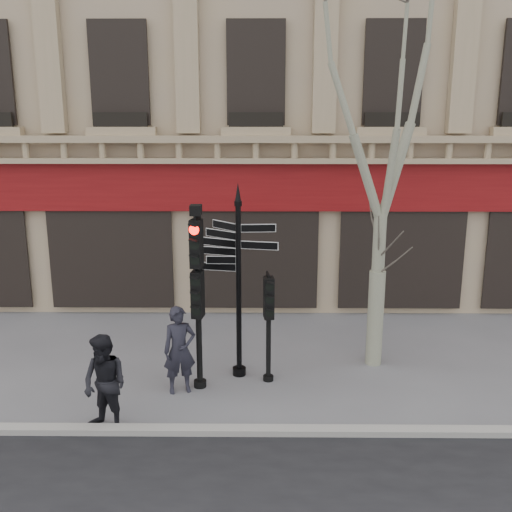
{
  "coord_description": "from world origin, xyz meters",
  "views": [
    {
      "loc": [
        0.15,
        -10.36,
        5.36
      ],
      "look_at": [
        0.04,
        0.6,
        2.72
      ],
      "focal_mm": 40.0,
      "sensor_mm": 36.0,
      "label": 1
    }
  ],
  "objects_px": {
    "fingerpost": "(238,249)",
    "traffic_signal_main": "(197,275)",
    "plane_tree": "(387,94)",
    "pedestrian_b": "(105,384)",
    "pedestrian_a": "(180,350)",
    "traffic_signal_secondary": "(269,309)"
  },
  "relations": [
    {
      "from": "traffic_signal_secondary",
      "to": "pedestrian_a",
      "type": "xyz_separation_m",
      "value": [
        -1.78,
        -0.51,
        -0.69
      ]
    },
    {
      "from": "fingerpost",
      "to": "pedestrian_b",
      "type": "height_order",
      "value": "fingerpost"
    },
    {
      "from": "pedestrian_a",
      "to": "fingerpost",
      "type": "bearing_deg",
      "value": 16.03
    },
    {
      "from": "traffic_signal_secondary",
      "to": "pedestrian_a",
      "type": "distance_m",
      "value": 1.97
    },
    {
      "from": "traffic_signal_main",
      "to": "plane_tree",
      "type": "bearing_deg",
      "value": 25.32
    },
    {
      "from": "traffic_signal_secondary",
      "to": "plane_tree",
      "type": "height_order",
      "value": "plane_tree"
    },
    {
      "from": "pedestrian_b",
      "to": "pedestrian_a",
      "type": "bearing_deg",
      "value": 80.57
    },
    {
      "from": "fingerpost",
      "to": "pedestrian_a",
      "type": "relative_size",
      "value": 2.31
    },
    {
      "from": "fingerpost",
      "to": "traffic_signal_main",
      "type": "height_order",
      "value": "fingerpost"
    },
    {
      "from": "plane_tree",
      "to": "fingerpost",
      "type": "bearing_deg",
      "value": -168.47
    },
    {
      "from": "pedestrian_a",
      "to": "pedestrian_b",
      "type": "distance_m",
      "value": 1.84
    },
    {
      "from": "fingerpost",
      "to": "pedestrian_b",
      "type": "bearing_deg",
      "value": -113.41
    },
    {
      "from": "fingerpost",
      "to": "plane_tree",
      "type": "height_order",
      "value": "plane_tree"
    },
    {
      "from": "fingerpost",
      "to": "traffic_signal_secondary",
      "type": "bearing_deg",
      "value": -2.31
    },
    {
      "from": "traffic_signal_main",
      "to": "pedestrian_b",
      "type": "distance_m",
      "value": 2.69
    },
    {
      "from": "plane_tree",
      "to": "pedestrian_b",
      "type": "xyz_separation_m",
      "value": [
        -5.23,
        -2.88,
        -4.96
      ]
    },
    {
      "from": "traffic_signal_secondary",
      "to": "pedestrian_b",
      "type": "bearing_deg",
      "value": -151.83
    },
    {
      "from": "fingerpost",
      "to": "plane_tree",
      "type": "bearing_deg",
      "value": 32.77
    },
    {
      "from": "traffic_signal_main",
      "to": "traffic_signal_secondary",
      "type": "relative_size",
      "value": 1.66
    },
    {
      "from": "plane_tree",
      "to": "pedestrian_a",
      "type": "xyz_separation_m",
      "value": [
        -4.15,
        -1.39,
        -4.95
      ]
    },
    {
      "from": "plane_tree",
      "to": "traffic_signal_main",
      "type": "bearing_deg",
      "value": -162.6
    },
    {
      "from": "fingerpost",
      "to": "traffic_signal_main",
      "type": "bearing_deg",
      "value": -122.58
    }
  ]
}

